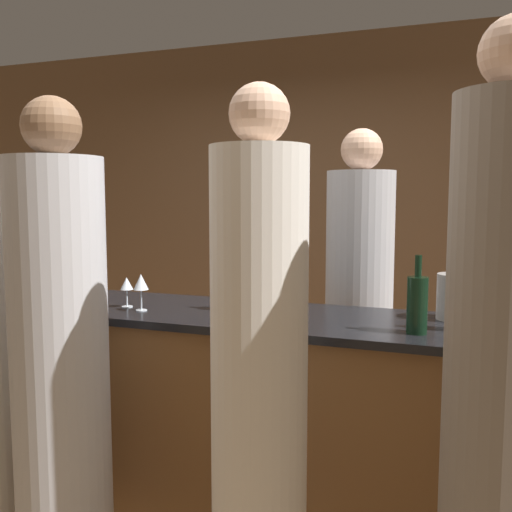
{
  "coord_description": "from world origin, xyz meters",
  "views": [
    {
      "loc": [
        1.17,
        -2.38,
        1.53
      ],
      "look_at": [
        0.26,
        0.1,
        1.25
      ],
      "focal_mm": 40.0,
      "sensor_mm": 36.0,
      "label": 1
    }
  ],
  "objects_px": {
    "wine_bottle_1": "(468,300)",
    "guest_0": "(60,366)",
    "guest_2": "(501,401)",
    "wine_bottle_2": "(244,285)",
    "wine_bottle_0": "(417,304)",
    "guest_4": "(259,390)",
    "bartender": "(359,316)",
    "ice_bucket": "(455,297)"
  },
  "relations": [
    {
      "from": "wine_bottle_2",
      "to": "ice_bucket",
      "type": "bearing_deg",
      "value": 8.96
    },
    {
      "from": "guest_2",
      "to": "ice_bucket",
      "type": "xyz_separation_m",
      "value": [
        -0.14,
        0.85,
        0.15
      ]
    },
    {
      "from": "bartender",
      "to": "guest_2",
      "type": "height_order",
      "value": "guest_2"
    },
    {
      "from": "guest_2",
      "to": "wine_bottle_0",
      "type": "relative_size",
      "value": 6.57
    },
    {
      "from": "guest_2",
      "to": "ice_bucket",
      "type": "height_order",
      "value": "guest_2"
    },
    {
      "from": "guest_2",
      "to": "wine_bottle_1",
      "type": "distance_m",
      "value": 0.67
    },
    {
      "from": "guest_4",
      "to": "wine_bottle_2",
      "type": "height_order",
      "value": "guest_4"
    },
    {
      "from": "guest_0",
      "to": "bartender",
      "type": "bearing_deg",
      "value": 55.82
    },
    {
      "from": "wine_bottle_0",
      "to": "wine_bottle_2",
      "type": "xyz_separation_m",
      "value": [
        -0.78,
        0.17,
        0.01
      ]
    },
    {
      "from": "ice_bucket",
      "to": "guest_4",
      "type": "bearing_deg",
      "value": -125.91
    },
    {
      "from": "bartender",
      "to": "wine_bottle_2",
      "type": "relative_size",
      "value": 6.07
    },
    {
      "from": "guest_2",
      "to": "wine_bottle_2",
      "type": "xyz_separation_m",
      "value": [
        -1.06,
        0.7,
        0.17
      ]
    },
    {
      "from": "guest_2",
      "to": "wine_bottle_1",
      "type": "xyz_separation_m",
      "value": [
        -0.09,
        0.64,
        0.18
      ]
    },
    {
      "from": "guest_0",
      "to": "wine_bottle_1",
      "type": "relative_size",
      "value": 6.11
    },
    {
      "from": "guest_4",
      "to": "wine_bottle_0",
      "type": "xyz_separation_m",
      "value": [
        0.46,
        0.51,
        0.23
      ]
    },
    {
      "from": "guest_4",
      "to": "wine_bottle_0",
      "type": "distance_m",
      "value": 0.73
    },
    {
      "from": "wine_bottle_0",
      "to": "ice_bucket",
      "type": "height_order",
      "value": "wine_bottle_0"
    },
    {
      "from": "wine_bottle_1",
      "to": "guest_0",
      "type": "bearing_deg",
      "value": -156.91
    },
    {
      "from": "guest_2",
      "to": "wine_bottle_2",
      "type": "relative_size",
      "value": 6.48
    },
    {
      "from": "guest_2",
      "to": "wine_bottle_1",
      "type": "bearing_deg",
      "value": 98.15
    },
    {
      "from": "guest_0",
      "to": "ice_bucket",
      "type": "relative_size",
      "value": 9.56
    },
    {
      "from": "guest_2",
      "to": "wine_bottle_0",
      "type": "xyz_separation_m",
      "value": [
        -0.27,
        0.54,
        0.17
      ]
    },
    {
      "from": "guest_0",
      "to": "guest_4",
      "type": "relative_size",
      "value": 1.0
    },
    {
      "from": "guest_0",
      "to": "wine_bottle_1",
      "type": "height_order",
      "value": "guest_0"
    },
    {
      "from": "wine_bottle_0",
      "to": "wine_bottle_1",
      "type": "bearing_deg",
      "value": 30.19
    },
    {
      "from": "guest_0",
      "to": "wine_bottle_0",
      "type": "height_order",
      "value": "guest_0"
    },
    {
      "from": "wine_bottle_0",
      "to": "wine_bottle_2",
      "type": "height_order",
      "value": "wine_bottle_2"
    },
    {
      "from": "guest_0",
      "to": "wine_bottle_2",
      "type": "xyz_separation_m",
      "value": [
        0.49,
        0.68,
        0.24
      ]
    },
    {
      "from": "wine_bottle_2",
      "to": "guest_0",
      "type": "bearing_deg",
      "value": -125.43
    },
    {
      "from": "bartender",
      "to": "wine_bottle_1",
      "type": "relative_size",
      "value": 6.09
    },
    {
      "from": "wine_bottle_1",
      "to": "guest_2",
      "type": "bearing_deg",
      "value": -81.85
    },
    {
      "from": "guest_2",
      "to": "guest_4",
      "type": "relative_size",
      "value": 1.07
    },
    {
      "from": "bartender",
      "to": "guest_4",
      "type": "distance_m",
      "value": 1.33
    },
    {
      "from": "guest_0",
      "to": "guest_2",
      "type": "height_order",
      "value": "guest_2"
    },
    {
      "from": "wine_bottle_0",
      "to": "ice_bucket",
      "type": "xyz_separation_m",
      "value": [
        0.13,
        0.31,
        -0.02
      ]
    },
    {
      "from": "bartender",
      "to": "guest_4",
      "type": "xyz_separation_m",
      "value": [
        -0.1,
        -1.33,
        0.01
      ]
    },
    {
      "from": "ice_bucket",
      "to": "wine_bottle_2",
      "type": "bearing_deg",
      "value": -171.04
    },
    {
      "from": "bartender",
      "to": "guest_2",
      "type": "bearing_deg",
      "value": 115.31
    },
    {
      "from": "guest_0",
      "to": "wine_bottle_1",
      "type": "distance_m",
      "value": 1.6
    },
    {
      "from": "bartender",
      "to": "wine_bottle_0",
      "type": "xyz_separation_m",
      "value": [
        0.37,
        -0.82,
        0.24
      ]
    },
    {
      "from": "wine_bottle_2",
      "to": "guest_4",
      "type": "bearing_deg",
      "value": -64.74
    },
    {
      "from": "bartender",
      "to": "guest_0",
      "type": "xyz_separation_m",
      "value": [
        -0.9,
        -1.33,
        0.0
      ]
    }
  ]
}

